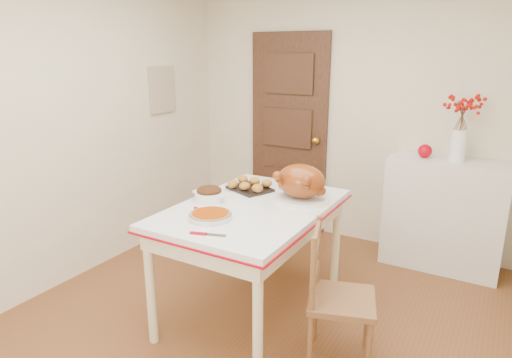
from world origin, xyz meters
The scene contains 18 objects.
floor centered at (0.00, 0.00, 0.00)m, with size 3.50×4.00×0.00m, color brown.
wall_back centered at (0.00, 2.00, 1.25)m, with size 3.50×0.00×2.50m, color beige.
wall_left centered at (-1.75, 0.00, 1.25)m, with size 0.00×4.00×2.50m, color beige.
door_back centered at (-0.70, 1.97, 1.03)m, with size 0.85×0.06×2.06m, color black.
photo_board centered at (-1.73, 1.20, 1.50)m, with size 0.03×0.35×0.45m, color #C9B992.
sideboard centered at (0.92, 1.78, 0.49)m, with size 0.97×0.43×0.97m, color silver.
kitchen_table centered at (-0.15, 0.27, 0.42)m, with size 0.96×1.40×0.84m, color silver, non-canonical shape.
chair_oak centered at (0.59, 0.09, 0.44)m, with size 0.39×0.39×0.88m, color brown, non-canonical shape.
berry_vase centered at (0.96, 1.78, 1.25)m, with size 0.29×0.29×0.55m, color white, non-canonical shape.
apple centered at (0.71, 1.78, 1.03)m, with size 0.12×0.12×0.12m, color #AD0010.
turkey_platter centered at (0.09, 0.54, 0.97)m, with size 0.41×0.33×0.26m, color maroon, non-canonical shape.
pumpkin_pie centered at (-0.25, -0.07, 0.87)m, with size 0.27×0.27×0.06m, color #933100.
stuffing_dish centered at (-0.47, 0.21, 0.89)m, with size 0.26×0.21×0.10m, color #43200A, non-canonical shape.
rolls_tray centered at (-0.35, 0.58, 0.88)m, with size 0.31×0.24×0.08m, color #AF6B1C, non-canonical shape.
pie_server centered at (-0.11, -0.30, 0.84)m, with size 0.22×0.06×0.01m, color silver, non-canonical shape.
carving_knife centered at (-0.34, -0.02, 0.84)m, with size 0.26×0.06×0.01m, color silver, non-canonical shape.
drinking_glass centered at (-0.07, 0.85, 0.89)m, with size 0.06×0.06×0.11m, color white.
shaker_pair centered at (0.14, 0.75, 0.88)m, with size 0.09×0.03×0.09m, color white, non-canonical shape.
Camera 1 is at (1.33, -2.22, 1.86)m, focal length 31.17 mm.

